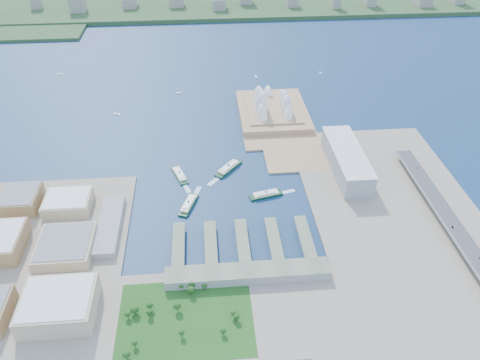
{
  "coord_description": "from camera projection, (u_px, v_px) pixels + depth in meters",
  "views": [
    {
      "loc": [
        -27.79,
        -522.93,
        435.97
      ],
      "look_at": [
        21.1,
        45.39,
        18.0
      ],
      "focal_mm": 35.0,
      "sensor_mm": 36.0,
      "label": 1
    }
  ],
  "objects": [
    {
      "name": "ferry_c",
      "position": [
        189.0,
        203.0,
        682.49
      ],
      "size": [
        30.75,
        54.36,
        10.01
      ],
      "primitive_type": null,
      "rotation": [
        0.0,
        0.0,
        2.79
      ],
      "color": "#0D351D",
      "rests_on": "ground"
    },
    {
      "name": "peninsula",
      "position": [
        275.0,
        119.0,
        895.36
      ],
      "size": [
        135.0,
        220.0,
        3.0
      ],
      "primitive_type": "cube",
      "color": "#A5825A",
      "rests_on": "ground"
    },
    {
      "name": "toaster_building",
      "position": [
        347.0,
        160.0,
        745.52
      ],
      "size": [
        45.0,
        155.0,
        35.0
      ],
      "primitive_type": "cube",
      "color": "gray",
      "rests_on": "east_land"
    },
    {
      "name": "far_shore",
      "position": [
        208.0,
        8.0,
        1463.9
      ],
      "size": [
        2200.0,
        260.0,
        12.0
      ],
      "primitive_type": "cube",
      "color": "#2D4926",
      "rests_on": "ground"
    },
    {
      "name": "south_land",
      "position": [
        241.0,
        331.0,
        510.2
      ],
      "size": [
        720.0,
        180.0,
        3.0
      ],
      "primitive_type": "cube",
      "color": "gray",
      "rests_on": "ground"
    },
    {
      "name": "car_a",
      "position": [
        480.0,
        258.0,
        578.91
      ],
      "size": [
        1.4,
        3.48,
        1.18
      ],
      "primitive_type": "imported",
      "color": "slate",
      "rests_on": "expressway"
    },
    {
      "name": "ferry_b",
      "position": [
        228.0,
        167.0,
        757.62
      ],
      "size": [
        47.81,
        52.9,
        10.77
      ],
      "primitive_type": null,
      "rotation": [
        0.0,
        0.0,
        -0.7
      ],
      "color": "#0D351D",
      "rests_on": "ground"
    },
    {
      "name": "car_b",
      "position": [
        452.0,
        227.0,
        625.51
      ],
      "size": [
        1.37,
        3.92,
        1.29
      ],
      "primitive_type": "imported",
      "rotation": [
        0.0,
        0.0,
        3.14
      ],
      "color": "slate",
      "rests_on": "expressway"
    },
    {
      "name": "boat_b",
      "position": [
        178.0,
        93.0,
        986.56
      ],
      "size": [
        11.51,
        6.21,
        2.95
      ],
      "primitive_type": null,
      "rotation": [
        0.0,
        0.0,
        1.8
      ],
      "color": "white",
      "rests_on": "ground"
    },
    {
      "name": "east_land",
      "position": [
        401.0,
        222.0,
        655.38
      ],
      "size": [
        240.0,
        500.0,
        3.0
      ],
      "primitive_type": "cube",
      "color": "gray",
      "rests_on": "ground"
    },
    {
      "name": "west_buildings",
      "position": [
        36.0,
        245.0,
        596.57
      ],
      "size": [
        200.0,
        280.0,
        27.0
      ],
      "primitive_type": null,
      "color": "#937249",
      "rests_on": "west_land"
    },
    {
      "name": "boat_d",
      "position": [
        60.0,
        74.0,
        1065.8
      ],
      "size": [
        16.21,
        8.57,
        2.69
      ],
      "primitive_type": null,
      "rotation": [
        0.0,
        0.0,
        1.23
      ],
      "color": "white",
      "rests_on": "ground"
    },
    {
      "name": "expressway",
      "position": [
        447.0,
        220.0,
        647.1
      ],
      "size": [
        26.0,
        340.0,
        11.85
      ],
      "primitive_type": null,
      "color": "gray",
      "rests_on": "east_land"
    },
    {
      "name": "ferry_d",
      "position": [
        266.0,
        194.0,
        701.73
      ],
      "size": [
        52.67,
        24.33,
        9.65
      ],
      "primitive_type": null,
      "rotation": [
        0.0,
        0.0,
        1.8
      ],
      "color": "#0D351D",
      "rests_on": "ground"
    },
    {
      "name": "ground",
      "position": [
        228.0,
        209.0,
        679.86
      ],
      "size": [
        3000.0,
        3000.0,
        0.0
      ],
      "primitive_type": "plane",
      "color": "#0E2544",
      "rests_on": "ground"
    },
    {
      "name": "ferry_wharves",
      "position": [
        242.0,
        242.0,
        617.8
      ],
      "size": [
        184.0,
        90.0,
        9.3
      ],
      "primitive_type": null,
      "color": "#5D694F",
      "rests_on": "ground"
    },
    {
      "name": "west_land",
      "position": [
        32.0,
        273.0,
        577.31
      ],
      "size": [
        220.0,
        390.0,
        3.0
      ],
      "primitive_type": "cube",
      "color": "gray",
      "rests_on": "ground"
    },
    {
      "name": "car_c",
      "position": [
        417.0,
        167.0,
        738.58
      ],
      "size": [
        1.69,
        4.16,
        1.21
      ],
      "primitive_type": "imported",
      "rotation": [
        0.0,
        0.0,
        3.14
      ],
      "color": "slate",
      "rests_on": "expressway"
    },
    {
      "name": "boat_a",
      "position": [
        117.0,
        114.0,
        910.76
      ],
      "size": [
        15.21,
        10.45,
        2.93
      ],
      "primitive_type": null,
      "rotation": [
        0.0,
        0.0,
        1.08
      ],
      "color": "white",
      "rests_on": "ground"
    },
    {
      "name": "ferry_a",
      "position": [
        179.0,
        174.0,
        742.88
      ],
      "size": [
        29.04,
        52.1,
        9.59
      ],
      "primitive_type": null,
      "rotation": [
        0.0,
        0.0,
        0.34
      ],
      "color": "#0D351D",
      "rests_on": "ground"
    },
    {
      "name": "boat_e",
      "position": [
        256.0,
        77.0,
        1053.31
      ],
      "size": [
        4.91,
        11.9,
        2.84
      ],
      "primitive_type": null,
      "rotation": [
        0.0,
        0.0,
        0.11
      ],
      "color": "white",
      "rests_on": "ground"
    },
    {
      "name": "opera_house",
      "position": [
        273.0,
        100.0,
        893.23
      ],
      "size": [
        134.0,
        180.0,
        58.0
      ],
      "primitive_type": null,
      "color": "white",
      "rests_on": "peninsula"
    },
    {
      "name": "terminal_building",
      "position": [
        248.0,
        274.0,
        567.08
      ],
      "size": [
        200.0,
        28.0,
        12.0
      ],
      "primitive_type": "cube",
      "color": "gray",
      "rests_on": "south_land"
    },
    {
      "name": "boat_c",
      "position": [
        321.0,
        73.0,
        1071.56
      ],
      "size": [
        5.68,
        11.35,
        2.46
      ],
      "primitive_type": null,
      "rotation": [
        0.0,
        0.0,
        3.38
      ],
      "color": "white",
      "rests_on": "ground"
    },
    {
      "name": "park",
      "position": [
        185.0,
        314.0,
        516.51
      ],
      "size": [
        150.0,
        110.0,
        16.0
      ],
      "primitive_type": null,
      "color": "#194714",
      "rests_on": "south_land"
    }
  ]
}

